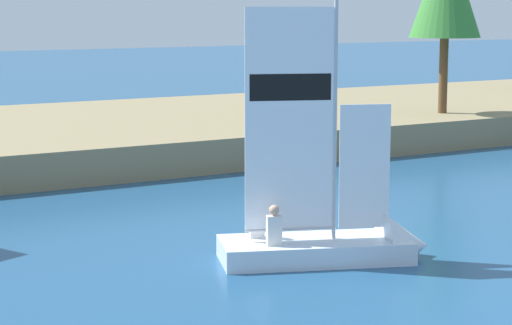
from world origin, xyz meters
The scene contains 2 objects.
shore_bank centered at (0.00, 23.27, 0.52)m, with size 80.00×13.29×1.04m, color #897A56.
sailboat centered at (-2.23, 6.59, 0.41)m, with size 4.40×2.85×5.63m.
Camera 1 is at (-13.55, -8.81, 4.94)m, focal length 69.57 mm.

